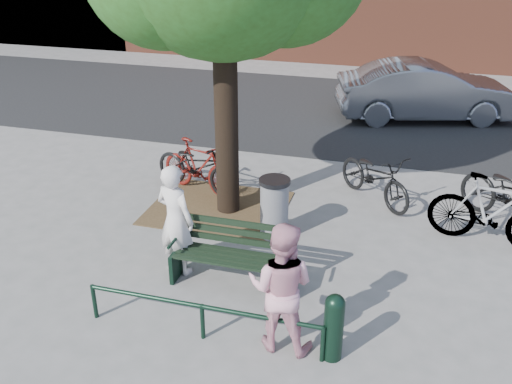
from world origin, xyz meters
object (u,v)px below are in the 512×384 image
(parked_car, at_px, (426,91))
(bicycle_c, at_px, (375,177))
(litter_bin, at_px, (274,208))
(park_bench, at_px, (234,253))
(person_left, at_px, (176,220))
(bollard, at_px, (334,325))
(person_right, at_px, (281,287))

(parked_car, bearing_deg, bicycle_c, 155.68)
(litter_bin, bearing_deg, bicycle_c, 50.96)
(bicycle_c, height_order, parked_car, parked_car)
(park_bench, height_order, person_left, person_left)
(litter_bin, bearing_deg, bollard, -62.15)
(parked_car, bearing_deg, park_bench, 148.00)
(bollard, bearing_deg, parked_car, 84.87)
(bollard, xyz_separation_m, parked_car, (0.86, 9.63, 0.26))
(bicycle_c, bearing_deg, parked_car, 36.20)
(person_right, relative_size, litter_bin, 1.63)
(park_bench, height_order, bollard, park_bench)
(person_right, bearing_deg, person_left, -32.22)
(bicycle_c, bearing_deg, litter_bin, -174.27)
(person_left, relative_size, person_right, 1.01)
(person_left, height_order, litter_bin, person_left)
(park_bench, xyz_separation_m, bicycle_c, (1.67, 3.22, 0.01))
(person_left, height_order, parked_car, person_left)
(bollard, distance_m, litter_bin, 2.95)
(person_left, bearing_deg, person_right, 165.04)
(bollard, height_order, bicycle_c, bicycle_c)
(person_left, distance_m, bicycle_c, 4.08)
(person_right, bearing_deg, bicycle_c, -98.72)
(bollard, xyz_separation_m, bicycle_c, (0.07, 4.39, 0.01))
(person_left, xyz_separation_m, litter_bin, (1.12, 1.36, -0.32))
(person_right, distance_m, litter_bin, 2.68)
(park_bench, xyz_separation_m, person_left, (-0.90, 0.07, 0.37))
(park_bench, relative_size, parked_car, 0.39)
(person_left, height_order, bicycle_c, person_left)
(litter_bin, bearing_deg, parked_car, 72.32)
(park_bench, bearing_deg, bicycle_c, 62.49)
(person_left, bearing_deg, litter_bin, -111.64)
(park_bench, relative_size, bollard, 1.95)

